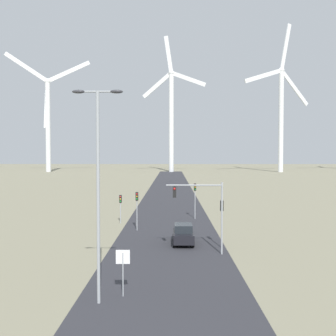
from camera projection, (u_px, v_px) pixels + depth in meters
road_surface at (170, 206)px, 61.80m from camera, size 10.00×240.00×0.01m
streetlamp at (98, 174)px, 21.17m from camera, size 2.74×0.32×11.58m
stop_sign_near at (123, 264)px, 22.37m from camera, size 0.81×0.07×2.68m
traffic_light_post_near_left at (137, 202)px, 41.72m from camera, size 0.28×0.34×4.08m
traffic_light_post_near_right at (222, 213)px, 33.90m from camera, size 0.28×0.34×4.11m
traffic_light_post_mid_left at (120, 203)px, 45.78m from camera, size 0.28×0.33×3.34m
traffic_light_post_mid_right at (195, 193)px, 49.07m from camera, size 0.28×0.33×4.44m
traffic_light_mast_overhead at (202, 203)px, 31.72m from camera, size 4.59×0.35×5.86m
car_approaching at (183, 234)px, 35.43m from camera, size 1.88×4.11×1.83m
wind_turbine_left at (48, 115)px, 176.99m from camera, size 35.72×11.03×52.83m
wind_turbine_center at (171, 112)px, 177.07m from camera, size 28.76×7.23×61.23m
wind_turbine_right at (281, 109)px, 174.63m from camera, size 32.98×17.99×66.36m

